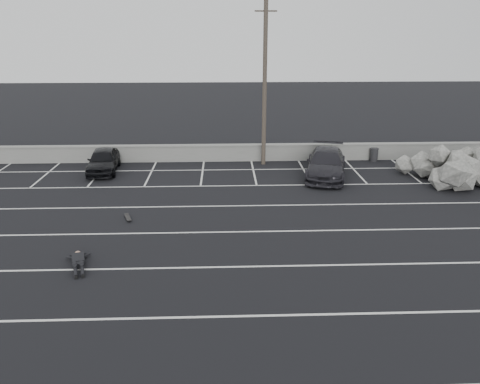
{
  "coord_description": "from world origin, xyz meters",
  "views": [
    {
      "loc": [
        -0.76,
        -14.67,
        7.95
      ],
      "look_at": [
        -0.04,
        5.13,
        1.0
      ],
      "focal_mm": 35.0,
      "sensor_mm": 36.0,
      "label": 1
    }
  ],
  "objects_px": {
    "skateboard": "(128,218)",
    "car_left": "(103,160)",
    "car_right": "(326,163)",
    "utility_pole": "(265,85)",
    "trash_bin": "(374,155)",
    "person": "(78,257)",
    "riprap_pile": "(468,169)"
  },
  "relations": [
    {
      "from": "utility_pole",
      "to": "person",
      "type": "distance_m",
      "value": 15.53
    },
    {
      "from": "car_left",
      "to": "car_right",
      "type": "distance_m",
      "value": 12.87
    },
    {
      "from": "car_right",
      "to": "trash_bin",
      "type": "distance_m",
      "value": 4.83
    },
    {
      "from": "car_left",
      "to": "car_right",
      "type": "height_order",
      "value": "car_right"
    },
    {
      "from": "car_right",
      "to": "trash_bin",
      "type": "height_order",
      "value": "car_right"
    },
    {
      "from": "trash_bin",
      "to": "skateboard",
      "type": "xyz_separation_m",
      "value": [
        -13.75,
        -9.06,
        -0.35
      ]
    },
    {
      "from": "utility_pole",
      "to": "riprap_pile",
      "type": "bearing_deg",
      "value": -19.88
    },
    {
      "from": "person",
      "to": "skateboard",
      "type": "xyz_separation_m",
      "value": [
        1.01,
        4.02,
        -0.16
      ]
    },
    {
      "from": "utility_pole",
      "to": "trash_bin",
      "type": "height_order",
      "value": "utility_pole"
    },
    {
      "from": "trash_bin",
      "to": "skateboard",
      "type": "distance_m",
      "value": 16.47
    },
    {
      "from": "riprap_pile",
      "to": "person",
      "type": "xyz_separation_m",
      "value": [
        -18.57,
        -8.75,
        -0.46
      ]
    },
    {
      "from": "car_left",
      "to": "utility_pole",
      "type": "height_order",
      "value": "utility_pole"
    },
    {
      "from": "person",
      "to": "trash_bin",
      "type": "bearing_deg",
      "value": 24.01
    },
    {
      "from": "car_left",
      "to": "person",
      "type": "relative_size",
      "value": 1.61
    },
    {
      "from": "utility_pole",
      "to": "person",
      "type": "xyz_separation_m",
      "value": [
        -7.72,
        -12.67,
        -4.58
      ]
    },
    {
      "from": "utility_pole",
      "to": "trash_bin",
      "type": "relative_size",
      "value": 11.46
    },
    {
      "from": "car_right",
      "to": "riprap_pile",
      "type": "distance_m",
      "value": 7.64
    },
    {
      "from": "trash_bin",
      "to": "riprap_pile",
      "type": "height_order",
      "value": "riprap_pile"
    },
    {
      "from": "trash_bin",
      "to": "person",
      "type": "bearing_deg",
      "value": -138.45
    },
    {
      "from": "trash_bin",
      "to": "person",
      "type": "relative_size",
      "value": 0.33
    },
    {
      "from": "utility_pole",
      "to": "riprap_pile",
      "type": "distance_m",
      "value": 12.25
    },
    {
      "from": "person",
      "to": "skateboard",
      "type": "relative_size",
      "value": 3.26
    },
    {
      "from": "utility_pole",
      "to": "trash_bin",
      "type": "xyz_separation_m",
      "value": [
        7.03,
        0.4,
        -4.39
      ]
    },
    {
      "from": "skateboard",
      "to": "car_left",
      "type": "bearing_deg",
      "value": 90.66
    },
    {
      "from": "trash_bin",
      "to": "skateboard",
      "type": "relative_size",
      "value": 1.09
    },
    {
      "from": "trash_bin",
      "to": "skateboard",
      "type": "height_order",
      "value": "trash_bin"
    },
    {
      "from": "car_right",
      "to": "utility_pole",
      "type": "xyz_separation_m",
      "value": [
        -3.32,
        2.67,
        4.06
      ]
    },
    {
      "from": "person",
      "to": "utility_pole",
      "type": "bearing_deg",
      "value": 41.12
    },
    {
      "from": "trash_bin",
      "to": "car_right",
      "type": "bearing_deg",
      "value": -140.5
    },
    {
      "from": "person",
      "to": "skateboard",
      "type": "distance_m",
      "value": 4.14
    },
    {
      "from": "trash_bin",
      "to": "riprap_pile",
      "type": "distance_m",
      "value": 5.78
    },
    {
      "from": "car_right",
      "to": "skateboard",
      "type": "bearing_deg",
      "value": -135.13
    }
  ]
}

